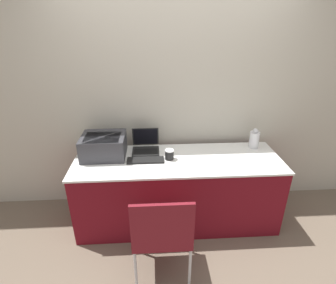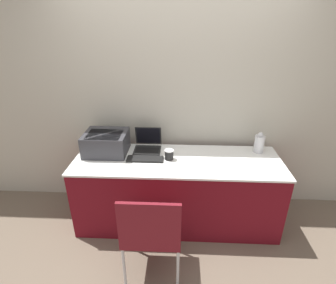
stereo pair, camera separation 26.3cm
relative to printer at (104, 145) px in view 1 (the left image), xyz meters
name	(u,v)px [view 1 (the left image)]	position (x,y,z in m)	size (l,w,h in m)	color
ground_plane	(180,240)	(0.76, -0.47, -0.89)	(14.00, 14.00, 0.00)	#6B5B4C
wall_back	(175,97)	(0.76, 0.33, 0.41)	(8.00, 0.05, 2.60)	#B7B2A3
table	(177,190)	(0.76, -0.12, -0.51)	(2.12, 0.70, 0.77)	maroon
printer	(104,145)	(0.00, 0.00, 0.00)	(0.44, 0.38, 0.23)	#333338
laptop_left	(146,146)	(0.43, 0.10, -0.07)	(0.29, 0.27, 0.23)	black
external_keyboard	(146,160)	(0.43, -0.15, -0.11)	(0.37, 0.13, 0.02)	black
coffee_cup	(169,155)	(0.67, -0.12, -0.07)	(0.09, 0.09, 0.10)	black
metal_pitcher	(254,139)	(1.63, 0.09, -0.02)	(0.11, 0.11, 0.23)	silver
chair	(162,231)	(0.56, -0.87, -0.36)	(0.48, 0.43, 0.89)	maroon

